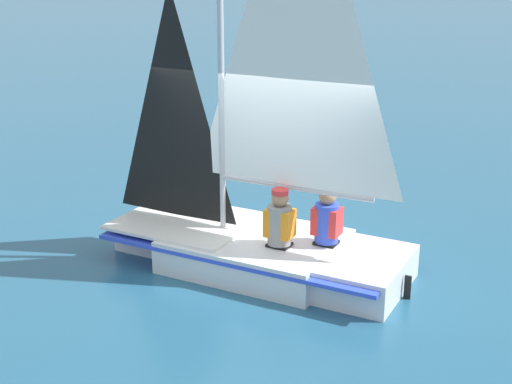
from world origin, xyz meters
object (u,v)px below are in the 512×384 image
Objects in this scene: sailor_crew at (327,229)px; buoy_marker at (191,110)px; sailboat_main at (259,214)px; sailor_helm at (280,230)px.

sailor_crew reaches higher than buoy_marker.
sailboat_main is 6.03× the size of buoy_marker.
sailor_crew is 1.26× the size of buoy_marker.
sailboat_main is at bearing 11.62° from sailor_crew.
buoy_marker is (0.22, -9.59, -0.47)m from sailor_helm.
sailor_helm reaches higher than sailor_crew.
buoy_marker is (0.02, -9.24, -0.57)m from sailboat_main.
sailboat_main is at bearing 90.14° from buoy_marker.
sailor_helm is at bearing 34.39° from sailor_crew.
sailor_helm is at bearing 156.94° from sailboat_main.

